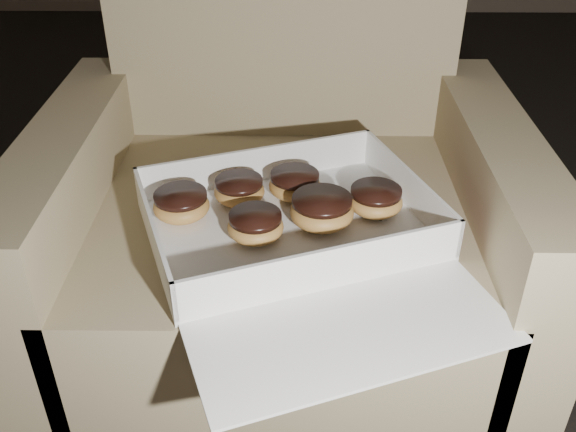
# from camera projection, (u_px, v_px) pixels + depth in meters

# --- Properties ---
(floor) EXTENTS (4.50, 4.50, 0.00)m
(floor) POSITION_uv_depth(u_px,v_px,m) (232.00, 297.00, 1.42)
(floor) COLOR black
(floor) RESTS_ON ground
(armchair) EXTENTS (0.80, 0.67, 0.83)m
(armchair) POSITION_uv_depth(u_px,v_px,m) (282.00, 237.00, 1.16)
(armchair) COLOR #8A7758
(armchair) RESTS_ON floor
(bakery_box) EXTENTS (0.54, 0.59, 0.07)m
(bakery_box) POSITION_uv_depth(u_px,v_px,m) (300.00, 239.00, 0.94)
(bakery_box) COLOR white
(bakery_box) RESTS_ON armchair
(donut_a) EXTENTS (0.10, 0.10, 0.05)m
(donut_a) POSITION_uv_depth(u_px,v_px,m) (322.00, 210.00, 0.96)
(donut_a) COLOR #BC8141
(donut_a) RESTS_ON bakery_box
(donut_b) EXTENTS (0.08, 0.08, 0.04)m
(donut_b) POSITION_uv_depth(u_px,v_px,m) (256.00, 225.00, 0.94)
(donut_b) COLOR #BC8141
(donut_b) RESTS_ON bakery_box
(donut_c) EXTENTS (0.08, 0.08, 0.04)m
(donut_c) POSITION_uv_depth(u_px,v_px,m) (375.00, 200.00, 0.99)
(donut_c) COLOR #BC8141
(donut_c) RESTS_ON bakery_box
(donut_d) EXTENTS (0.09, 0.09, 0.04)m
(donut_d) POSITION_uv_depth(u_px,v_px,m) (181.00, 204.00, 0.98)
(donut_d) COLOR #BC8141
(donut_d) RESTS_ON bakery_box
(donut_e) EXTENTS (0.08, 0.08, 0.04)m
(donut_e) POSITION_uv_depth(u_px,v_px,m) (239.00, 190.00, 1.02)
(donut_e) COLOR #BC8141
(donut_e) RESTS_ON bakery_box
(donut_f) EXTENTS (0.08, 0.08, 0.04)m
(donut_f) POSITION_uv_depth(u_px,v_px,m) (295.00, 184.00, 1.04)
(donut_f) COLOR #BC8141
(donut_f) RESTS_ON bakery_box
(crumb_a) EXTENTS (0.01, 0.01, 0.00)m
(crumb_a) POSITION_uv_depth(u_px,v_px,m) (382.00, 263.00, 0.89)
(crumb_a) COLOR black
(crumb_a) RESTS_ON bakery_box
(crumb_b) EXTENTS (0.01, 0.01, 0.00)m
(crumb_b) POSITION_uv_depth(u_px,v_px,m) (380.00, 219.00, 0.99)
(crumb_b) COLOR black
(crumb_b) RESTS_ON bakery_box
(crumb_c) EXTENTS (0.01, 0.01, 0.00)m
(crumb_c) POSITION_uv_depth(u_px,v_px,m) (362.00, 215.00, 1.00)
(crumb_c) COLOR black
(crumb_c) RESTS_ON bakery_box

